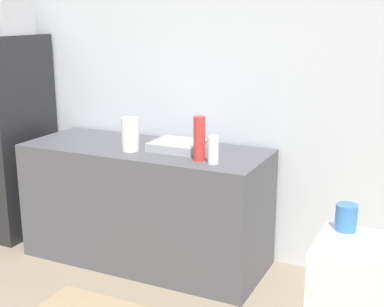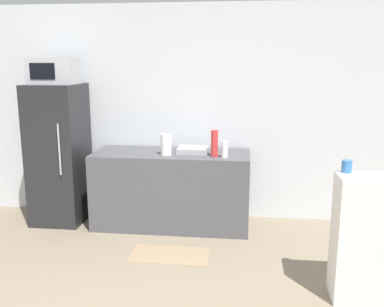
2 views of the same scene
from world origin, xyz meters
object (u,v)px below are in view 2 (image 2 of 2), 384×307
(bottle_tall, at_px, (214,143))
(bottle_short, at_px, (225,149))
(refrigerator, at_px, (59,154))
(jar, at_px, (347,166))
(microwave, at_px, (54,71))
(paper_towel_roll, at_px, (166,145))

(bottle_tall, xyz_separation_m, bottle_short, (0.11, -0.04, -0.06))
(refrigerator, relative_size, jar, 16.35)
(refrigerator, xyz_separation_m, microwave, (-0.00, -0.00, 0.98))
(bottle_tall, height_order, bottle_short, bottle_tall)
(bottle_tall, distance_m, bottle_short, 0.13)
(microwave, distance_m, jar, 3.40)
(jar, height_order, paper_towel_roll, jar)
(refrigerator, xyz_separation_m, jar, (3.03, -1.35, 0.26))
(microwave, relative_size, bottle_short, 2.90)
(jar, bearing_deg, bottle_tall, 134.15)
(microwave, distance_m, paper_towel_roll, 1.57)
(bottle_short, distance_m, jar, 1.54)
(paper_towel_roll, bearing_deg, bottle_short, -5.16)
(bottle_short, relative_size, paper_towel_roll, 0.78)
(refrigerator, bearing_deg, bottle_short, -5.90)
(microwave, bearing_deg, paper_towel_roll, -6.21)
(bottle_short, bearing_deg, paper_towel_roll, 174.84)
(refrigerator, bearing_deg, jar, -24.02)
(bottle_tall, bearing_deg, microwave, 174.84)
(refrigerator, distance_m, bottle_short, 2.02)
(refrigerator, bearing_deg, paper_towel_roll, -6.26)
(jar, bearing_deg, refrigerator, 155.98)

